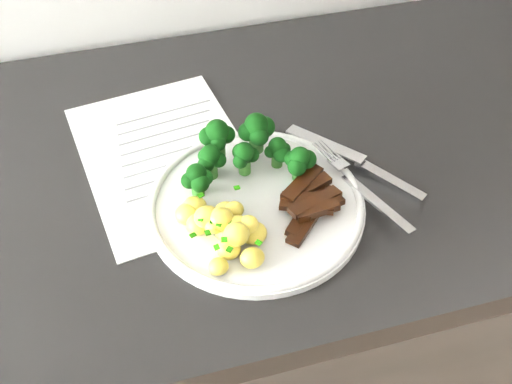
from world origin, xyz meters
name	(u,v)px	position (x,y,z in m)	size (l,w,h in m)	color
counter	(257,328)	(-0.02, 1.67, 0.46)	(2.44, 0.61, 0.92)	black
recipe_paper	(166,156)	(-0.14, 1.69, 0.92)	(0.25, 0.33, 0.00)	silver
plate	(256,204)	(-0.04, 1.57, 0.92)	(0.27, 0.27, 0.02)	white
broccoli	(244,149)	(-0.04, 1.63, 0.96)	(0.17, 0.10, 0.07)	#275C1C
potatoes	(225,227)	(-0.09, 1.53, 0.94)	(0.10, 0.12, 0.04)	#E9DB4F
beef_strips	(311,203)	(0.02, 1.54, 0.94)	(0.09, 0.11, 0.03)	black
fork	(363,189)	(0.09, 1.55, 0.93)	(0.07, 0.18, 0.02)	#BBBBBF
knife	(371,170)	(0.12, 1.59, 0.92)	(0.14, 0.18, 0.02)	#BBBBBF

